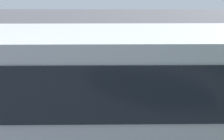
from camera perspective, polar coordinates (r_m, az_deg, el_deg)
ground_plane at (r=11.14m, az=7.41°, el=-6.04°), size 80.00×80.00×0.00m
tour_bus at (r=6.44m, az=6.05°, el=-7.11°), size 9.36×2.71×3.25m
spectator_far_left at (r=9.23m, az=15.26°, el=-4.13°), size 0.57×0.31×1.79m
spectator_left at (r=9.16m, az=8.47°, el=-4.39°), size 0.58×0.37×1.68m
spectator_centre at (r=8.92m, az=3.07°, el=-4.93°), size 0.57×0.32×1.65m
spectator_right at (r=8.83m, az=-4.77°, el=-4.59°), size 0.58×0.33×1.78m
spectator_far_right at (r=8.96m, az=-10.61°, el=-4.82°), size 0.58×0.36×1.71m
parked_motorcycle_dark at (r=8.74m, az=11.36°, el=-9.22°), size 2.05×0.58×0.99m
stunt_motorcycle at (r=14.26m, az=-7.24°, el=1.50°), size 2.01×0.78×1.23m
traffic_cone at (r=13.24m, az=2.65°, el=-0.91°), size 0.34×0.34×0.63m
bay_line_b at (r=12.58m, az=10.35°, el=-3.55°), size 0.13×4.41×0.01m
bay_line_c at (r=12.38m, az=-0.79°, el=-3.60°), size 0.13×4.75×0.01m
bay_line_d at (r=12.65m, az=-11.86°, el=-3.52°), size 0.12×3.99×0.01m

